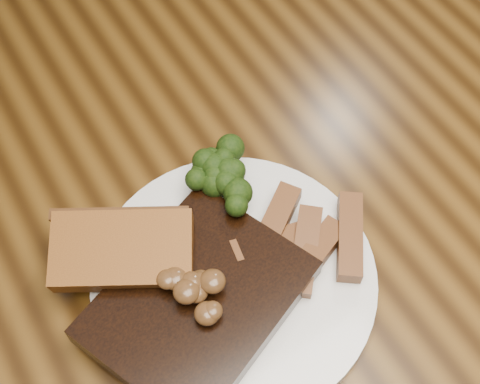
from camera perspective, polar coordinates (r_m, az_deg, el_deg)
The scene contains 9 objects.
dining_table at distance 0.72m, azimuth -0.11°, elevation -5.66°, with size 1.60×0.90×0.75m.
chair_far at distance 1.23m, azimuth -14.16°, elevation 11.05°, with size 0.42×0.42×0.80m.
plate at distance 0.60m, azimuth -0.51°, elevation -7.53°, with size 0.25×0.25×0.01m, color white.
steak at distance 0.58m, azimuth -3.59°, elevation -9.32°, with size 0.18×0.14×0.03m, color black.
steak_bone at distance 0.56m, azimuth -0.43°, elevation -14.42°, with size 0.16×0.01×0.02m, color #C5B599.
mushroom_pile at distance 0.56m, azimuth -3.98°, elevation -7.54°, with size 0.06×0.06×0.03m, color #57351B, non-canonical shape.
garlic_bread at distance 0.60m, azimuth -9.69°, elevation -5.83°, with size 0.12×0.07×0.03m, color brown.
potato_wedges at distance 0.61m, azimuth 5.00°, elevation -3.46°, with size 0.11×0.11×0.02m, color brown, non-canonical shape.
broccoli_cluster at distance 0.62m, azimuth -0.85°, elevation 0.76°, with size 0.08×0.08×0.04m, color #23360C, non-canonical shape.
Camera 1 is at (-0.16, -0.27, 1.31)m, focal length 50.00 mm.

